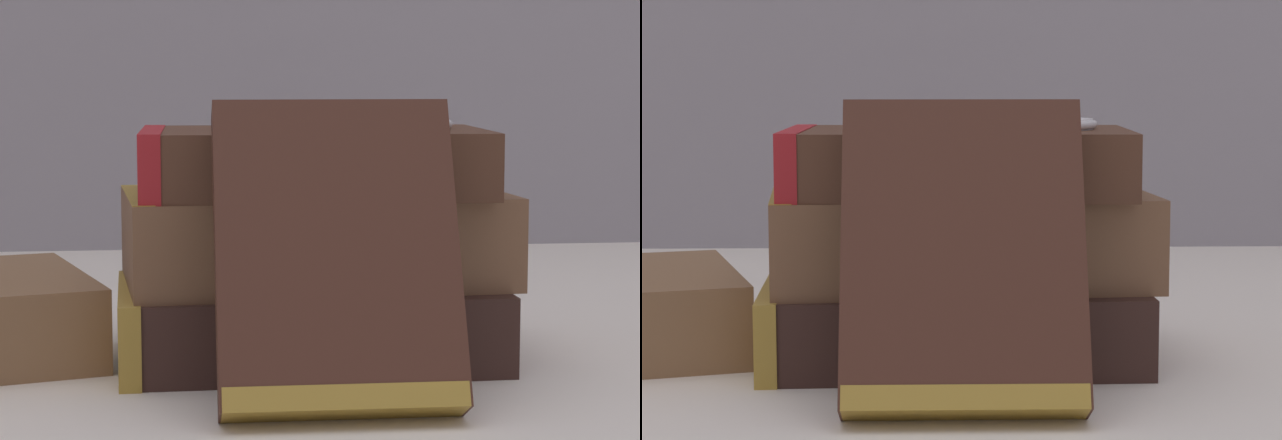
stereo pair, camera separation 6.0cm
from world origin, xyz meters
The scene contains 7 objects.
ground_plane centered at (0.00, 0.00, 0.00)m, with size 3.00×3.00×0.00m, color silver.
book_flat_bottom centered at (0.03, 0.01, 0.02)m, with size 0.22×0.14×0.05m.
book_flat_middle centered at (0.04, 0.01, 0.07)m, with size 0.22×0.14×0.05m.
book_flat_top centered at (0.04, 0.00, 0.11)m, with size 0.19×0.12×0.04m.
book_leaning_front centered at (0.04, -0.10, 0.07)m, with size 0.12×0.09×0.15m.
pocket_watch centered at (0.09, 0.00, 0.14)m, with size 0.05×0.06×0.01m.
reading_glasses centered at (-0.01, 0.12, 0.00)m, with size 0.10×0.06×0.00m.
Camera 1 is at (-0.04, -0.74, 0.17)m, focal length 75.00 mm.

